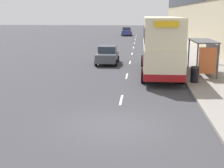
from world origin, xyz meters
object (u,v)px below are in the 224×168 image
(litter_bin, at_px, (195,74))
(pedestrian_at_shelter, at_px, (217,54))
(bus_shelter, at_px, (206,51))
(pedestrian_3, at_px, (203,57))
(car_0, at_px, (107,55))
(car_2, at_px, (149,36))
(car_1, at_px, (152,46))
(car_3, at_px, (127,31))
(double_decker_bus_near, at_px, (161,44))

(litter_bin, bearing_deg, pedestrian_at_shelter, 67.42)
(bus_shelter, distance_m, pedestrian_at_shelter, 5.25)
(pedestrian_at_shelter, height_order, pedestrian_3, pedestrian_at_shelter)
(car_0, distance_m, litter_bin, 10.28)
(car_2, bearing_deg, litter_bin, -86.11)
(car_1, height_order, car_3, car_3)
(pedestrian_at_shelter, height_order, litter_bin, pedestrian_at_shelter)
(car_1, height_order, car_2, car_2)
(car_1, xyz_separation_m, car_3, (-4.32, 28.81, 0.03))
(car_0, distance_m, pedestrian_at_shelter, 9.82)
(car_3, height_order, pedestrian_at_shelter, pedestrian_at_shelter)
(car_2, xyz_separation_m, litter_bin, (2.22, -32.69, -0.18))
(bus_shelter, height_order, car_2, bus_shelter)
(pedestrian_3, bearing_deg, double_decker_bus_near, -138.43)
(car_2, relative_size, car_3, 0.94)
(car_1, height_order, litter_bin, car_1)
(car_3, xyz_separation_m, pedestrian_at_shelter, (9.79, -37.73, 0.20))
(car_3, bearing_deg, pedestrian_at_shelter, 104.55)
(double_decker_bus_near, xyz_separation_m, litter_bin, (2.08, -3.31, -1.61))
(car_0, height_order, car_2, car_2)
(bus_shelter, relative_size, car_1, 1.10)
(car_0, xyz_separation_m, pedestrian_3, (8.37, -1.16, 0.12))
(car_1, relative_size, pedestrian_at_shelter, 2.12)
(car_0, height_order, litter_bin, car_0)
(bus_shelter, bearing_deg, car_0, 147.84)
(double_decker_bus_near, height_order, car_3, double_decker_bus_near)
(car_2, distance_m, car_3, 13.51)
(car_2, height_order, car_3, car_3)
(litter_bin, bearing_deg, bus_shelter, 67.63)
(double_decker_bus_near, relative_size, car_3, 2.37)
(pedestrian_at_shelter, bearing_deg, double_decker_bus_near, -140.02)
(car_0, height_order, pedestrian_3, pedestrian_3)
(bus_shelter, distance_m, car_0, 9.29)
(bus_shelter, xyz_separation_m, pedestrian_3, (0.55, 3.76, -0.92))
(car_1, distance_m, litter_bin, 16.82)
(litter_bin, bearing_deg, car_1, 97.68)
(car_3, relative_size, pedestrian_3, 2.71)
(pedestrian_3, bearing_deg, litter_bin, -104.79)
(bus_shelter, relative_size, pedestrian_3, 2.64)
(double_decker_bus_near, relative_size, pedestrian_at_shelter, 5.65)
(double_decker_bus_near, height_order, pedestrian_3, double_decker_bus_near)
(pedestrian_at_shelter, distance_m, pedestrian_3, 1.78)
(bus_shelter, bearing_deg, double_decker_bus_near, 174.09)
(bus_shelter, relative_size, pedestrian_at_shelter, 2.32)
(bus_shelter, xyz_separation_m, double_decker_bus_near, (-3.30, 0.34, 0.41))
(double_decker_bus_near, height_order, pedestrian_at_shelter, double_decker_bus_near)
(bus_shelter, distance_m, litter_bin, 3.43)
(bus_shelter, height_order, car_0, bus_shelter)
(pedestrian_at_shelter, relative_size, litter_bin, 1.72)
(car_3, distance_m, pedestrian_at_shelter, 38.98)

